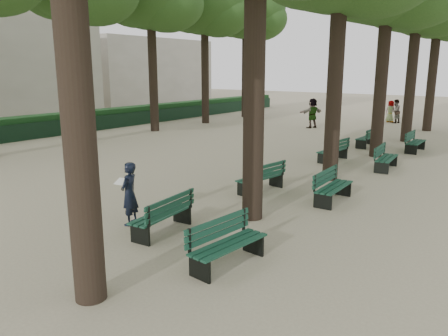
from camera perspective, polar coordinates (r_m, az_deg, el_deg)
The scene contains 19 objects.
ground at distance 10.15m, azimuth -13.02°, elevation -9.25°, with size 120.00×120.00×0.00m, color tan.
tree_central_5 at distance 29.86m, azimuth 26.39°, elevation 19.10°, with size 6.00×6.00×9.95m.
tree_far_4 at distance 31.10m, azimuth -2.57°, elevation 20.97°, with size 6.00×6.00×10.45m.
tree_far_5 at distance 35.11m, azimuth 2.87°, elevation 20.04°, with size 6.00×6.00×10.45m.
bench_left_0 at distance 10.36m, azimuth -8.07°, elevation -6.97°, with size 0.75×1.85×0.92m.
bench_left_1 at distance 13.68m, azimuth 4.80°, elevation -1.96°, with size 0.81×1.86×0.92m.
bench_left_2 at distance 18.69m, azimuth 14.02°, elevation 1.72°, with size 0.74×1.85×0.92m.
bench_left_3 at distance 22.59m, azimuth 18.11°, elevation 3.35°, with size 0.58×1.80×0.92m.
bench_right_0 at distance 8.63m, azimuth 0.57°, elevation -11.00°, with size 0.76×1.85×0.92m.
bench_right_1 at distance 12.96m, azimuth 14.08°, elevation -3.16°, with size 0.63×1.82×0.92m.
bench_right_2 at distance 17.68m, azimuth 20.42°, elevation 0.67°, with size 0.71×1.84×0.92m.
bench_right_3 at distance 22.00m, azimuth 23.71°, elevation 2.66°, with size 0.57×1.80×0.92m.
man_with_map at distance 10.90m, azimuth -12.26°, elevation -3.29°, with size 0.68×0.69×1.57m.
pedestrian_d at distance 33.55m, azimuth 20.91°, elevation 6.93°, with size 0.75×0.31×1.54m, color #262628.
pedestrian_e at distance 28.85m, azimuth 11.47°, elevation 7.04°, with size 1.76×0.38×1.90m, color #262628.
pedestrian_a at distance 33.11m, azimuth 21.48°, elevation 6.91°, with size 0.80×0.33×1.65m, color #262628.
fence at distance 28.21m, azimuth -16.26°, elevation 5.63°, with size 0.08×42.00×0.90m, color black.
hedge at distance 28.75m, azimuth -17.14°, elevation 6.00°, with size 1.20×42.00×1.20m, color #143A18.
building_far at distance 54.02m, azimuth -12.21°, elevation 12.33°, with size 12.00×16.00×7.00m, color #B7B2A3.
Camera 1 is at (7.23, -6.05, 3.77)m, focal length 35.00 mm.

